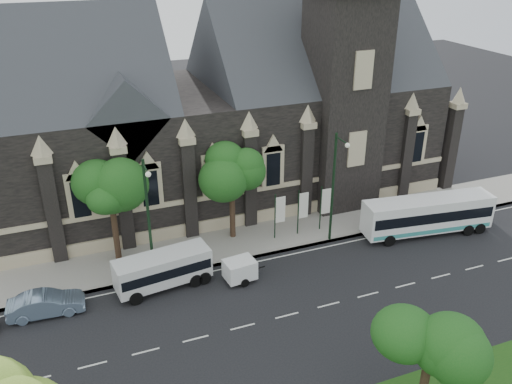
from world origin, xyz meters
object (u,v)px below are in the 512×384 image
shuttle_bus (163,269)px  tree_walk_right (233,170)px  street_lamp_near (335,183)px  tour_coach (428,215)px  banner_flag_center (302,208)px  banner_flag_left (278,212)px  sedan (46,304)px  tree_walk_left (113,189)px  box_trailer (240,269)px  tree_park_east (432,339)px  banner_flag_right (324,204)px  street_lamp_mid (149,215)px

shuttle_bus → tree_walk_right: bearing=28.0°
street_lamp_near → tour_coach: street_lamp_near is taller
banner_flag_center → tree_walk_right: bearing=161.4°
banner_flag_left → sedan: 17.84m
shuttle_bus → sedan: 7.66m
banner_flag_left → tour_coach: 12.07m
banner_flag_center → sedan: size_ratio=0.85×
sedan → tree_walk_left: bearing=-43.8°
tree_walk_right → banner_flag_center: (5.08, -1.71, -3.43)m
box_trailer → banner_flag_left: bearing=36.1°
tree_walk_left → tree_walk_right: bearing=0.1°
tour_coach → tree_park_east: bearing=-120.7°
banner_flag_right → shuttle_bus: (-13.84, -3.05, -0.93)m
tree_park_east → sedan: bearing=139.1°
box_trailer → tree_walk_right: bearing=68.4°
banner_flag_center → street_lamp_mid: bearing=-171.2°
tree_walk_left → sedan: bearing=-137.3°
tree_walk_right → shuttle_bus: 9.35m
banner_flag_right → shuttle_bus: 14.20m
tree_walk_left → banner_flag_right: 16.52m
banner_flag_right → box_trailer: bearing=-154.0°
box_trailer → banner_flag_right: bearing=20.2°
tour_coach → tree_walk_right: bearing=167.8°
banner_flag_center → sedan: 19.80m
banner_flag_left → banner_flag_center: size_ratio=1.00×
tree_park_east → banner_flag_center: tree_park_east is taller
banner_flag_left → banner_flag_right: (4.00, 0.00, 0.00)m
street_lamp_near → sedan: bearing=-176.3°
street_lamp_mid → banner_flag_center: street_lamp_mid is taller
tree_walk_left → tour_coach: size_ratio=0.71×
tree_walk_right → shuttle_bus: tree_walk_right is taller
tree_park_east → tree_walk_right: (-2.96, 20.04, 1.20)m
tree_walk_right → tour_coach: (14.61, -5.22, -4.12)m
tree_walk_right → box_trailer: size_ratio=2.52×
tree_walk_right → tour_coach: 16.05m
tree_walk_right → banner_flag_right: bearing=-13.6°
tour_coach → street_lamp_mid: bearing=-176.7°
tree_walk_left → street_lamp_mid: 4.08m
street_lamp_mid → street_lamp_near: bearing=0.0°
street_lamp_near → banner_flag_left: 4.99m
street_lamp_near → banner_flag_left: street_lamp_near is taller
tree_park_east → sedan: size_ratio=1.34×
tour_coach → sedan: 29.01m
shuttle_bus → tree_walk_left: bearing=108.2°
tree_park_east → shuttle_bus: bearing=122.5°
tree_walk_left → banner_flag_center: tree_walk_left is taller
tour_coach → box_trailer: (-16.30, -0.78, -0.78)m
tree_walk_right → shuttle_bus: size_ratio=1.17×
street_lamp_mid → tree_park_east: bearing=-58.2°
banner_flag_right → street_lamp_mid: bearing=-172.4°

